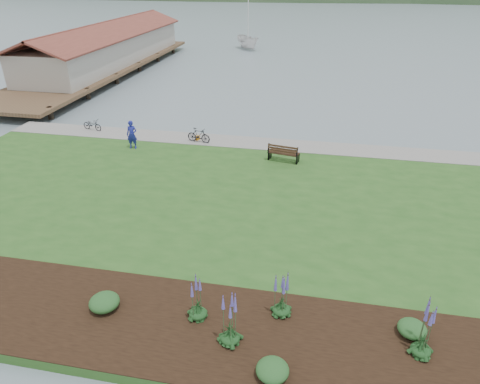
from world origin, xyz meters
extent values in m
plane|color=slate|center=(0.00, 0.00, 0.00)|extent=(600.00, 600.00, 0.00)
cube|color=#26521D|center=(0.00, -2.00, 0.20)|extent=(34.00, 20.00, 0.40)
cube|color=gray|center=(0.00, 6.90, 0.42)|extent=(34.00, 2.20, 0.03)
cube|color=black|center=(3.00, -9.80, 0.42)|extent=(24.00, 4.40, 0.04)
cube|color=#4C3826|center=(-20.00, 26.00, 0.85)|extent=(8.00, 36.00, 0.30)
cube|color=#B2ADA3|center=(-20.00, 28.00, 2.50)|extent=(6.40, 28.00, 3.00)
cube|color=black|center=(2.79, 4.38, 0.91)|extent=(1.90, 0.96, 0.06)
cube|color=black|center=(2.73, 4.04, 1.25)|extent=(1.82, 0.51, 0.57)
cube|color=black|center=(1.92, 4.54, 0.65)|extent=(0.18, 0.63, 0.50)
cube|color=black|center=(3.67, 4.22, 0.65)|extent=(0.18, 0.63, 0.50)
imported|color=navy|center=(-7.03, 4.54, 1.48)|extent=(0.84, 0.62, 2.15)
imported|color=black|center=(-11.31, 7.20, 0.82)|extent=(0.91, 1.67, 0.83)
imported|color=black|center=(-3.12, 6.35, 0.89)|extent=(0.76, 1.69, 0.98)
imported|color=silver|center=(-6.69, 45.16, 0.00)|extent=(12.47, 12.50, 23.25)
cube|color=orange|center=(-3.31, 6.68, 0.56)|extent=(0.27, 0.34, 0.32)
ellipsoid|color=#143918|center=(2.62, -10.19, 0.59)|extent=(0.62, 0.62, 0.31)
cone|color=#4E46A2|center=(2.62, -10.19, 1.69)|extent=(0.36, 0.36, 1.89)
ellipsoid|color=#143918|center=(4.06, -8.65, 0.59)|extent=(0.62, 0.62, 0.31)
cone|color=#4E46A2|center=(4.06, -8.65, 1.55)|extent=(0.36, 0.36, 1.61)
ellipsoid|color=#143918|center=(8.40, -9.54, 0.59)|extent=(0.62, 0.62, 0.31)
cone|color=#4E46A2|center=(8.40, -9.54, 1.66)|extent=(0.36, 0.36, 1.82)
ellipsoid|color=#143918|center=(1.34, -9.34, 0.59)|extent=(0.62, 0.62, 0.31)
cone|color=#4E46A2|center=(1.34, -9.34, 1.61)|extent=(0.32, 0.32, 1.73)
ellipsoid|color=#1E4C21|center=(-1.94, -9.55, 0.70)|extent=(1.04, 1.04, 0.52)
ellipsoid|color=#1E4C21|center=(4.08, -11.20, 0.68)|extent=(0.97, 0.97, 0.48)
ellipsoid|color=#1E4C21|center=(8.26, -8.77, 0.67)|extent=(0.92, 0.92, 0.46)
camera|label=1|loc=(4.78, -19.63, 10.91)|focal=32.00mm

